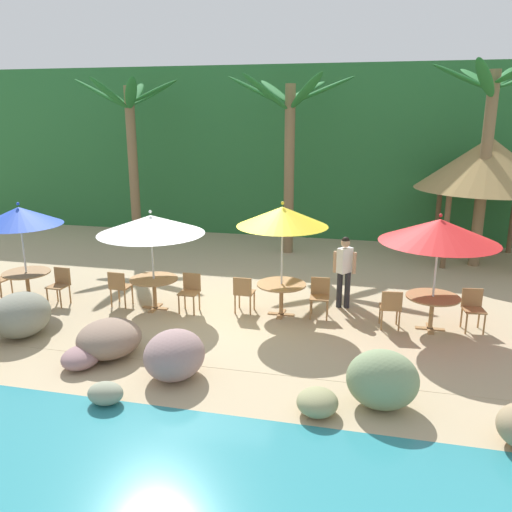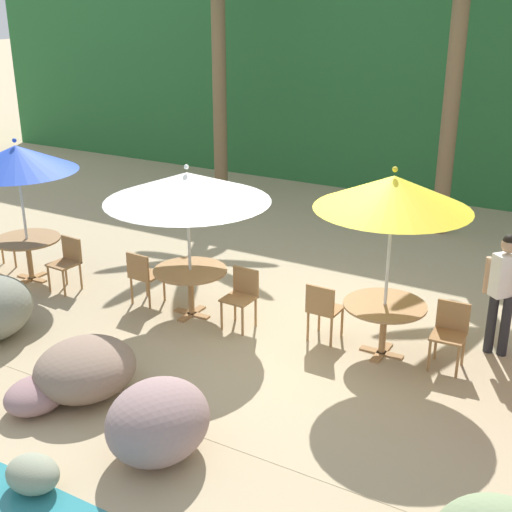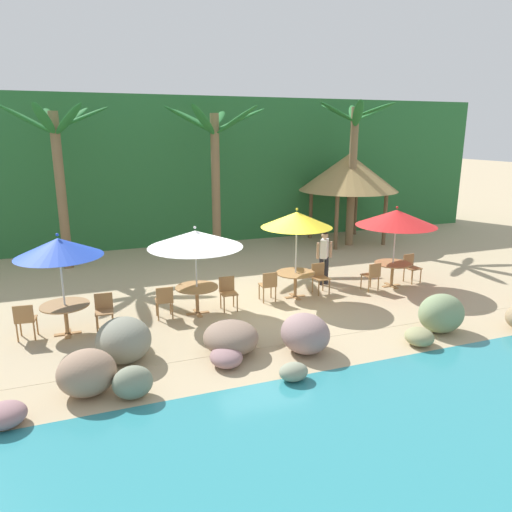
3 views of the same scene
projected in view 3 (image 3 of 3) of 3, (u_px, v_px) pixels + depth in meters
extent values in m
plane|color=tan|center=(256.00, 304.00, 13.08)|extent=(120.00, 120.00, 0.00)
cube|color=tan|center=(256.00, 304.00, 13.08)|extent=(18.00, 5.20, 0.01)
cube|color=#286633|center=(184.00, 170.00, 20.49)|extent=(28.00, 2.40, 6.00)
ellipsoid|color=gray|center=(305.00, 333.00, 10.19)|extent=(1.03, 1.17, 0.83)
ellipsoid|color=#939264|center=(419.00, 337.00, 10.55)|extent=(0.63, 0.66, 0.39)
ellipsoid|color=gray|center=(133.00, 382.00, 8.43)|extent=(0.72, 0.58, 0.60)
ellipsoid|color=#987962|center=(87.00, 373.00, 8.53)|extent=(1.05, 1.02, 0.82)
ellipsoid|color=gray|center=(441.00, 313.00, 11.18)|extent=(1.11, 0.92, 0.93)
ellipsoid|color=gray|center=(124.00, 340.00, 9.79)|extent=(1.12, 1.28, 0.90)
ellipsoid|color=gray|center=(5.00, 415.00, 7.64)|extent=(0.68, 0.67, 0.38)
ellipsoid|color=gray|center=(226.00, 357.00, 9.62)|extent=(0.66, 0.77, 0.37)
ellipsoid|color=gray|center=(294.00, 372.00, 9.05)|extent=(0.57, 0.46, 0.35)
ellipsoid|color=#886F5E|center=(231.00, 337.00, 10.18)|extent=(1.18, 1.26, 0.67)
cylinder|color=silver|center=(63.00, 290.00, 10.87)|extent=(0.04, 0.04, 2.20)
cone|color=blue|center=(59.00, 247.00, 10.62)|extent=(1.93, 1.93, 0.42)
sphere|color=blue|center=(57.00, 235.00, 10.55)|extent=(0.07, 0.07, 0.07)
cube|color=#A37547|center=(68.00, 334.00, 11.15)|extent=(0.60, 0.12, 0.03)
cube|color=#A37547|center=(68.00, 334.00, 11.15)|extent=(0.12, 0.60, 0.03)
cylinder|color=#A37547|center=(66.00, 320.00, 11.06)|extent=(0.09, 0.09, 0.71)
cylinder|color=#A37547|center=(65.00, 305.00, 10.97)|extent=(1.10, 1.10, 0.03)
cylinder|color=#9E7042|center=(113.00, 323.00, 11.21)|extent=(0.04, 0.04, 0.45)
cylinder|color=#9E7042|center=(97.00, 325.00, 11.11)|extent=(0.04, 0.04, 0.45)
cylinder|color=#9E7042|center=(113.00, 318.00, 11.54)|extent=(0.04, 0.04, 0.45)
cylinder|color=#9E7042|center=(97.00, 319.00, 11.45)|extent=(0.04, 0.04, 0.45)
cube|color=#9E7042|center=(104.00, 312.00, 11.27)|extent=(0.45, 0.45, 0.03)
cube|color=#9E7042|center=(104.00, 301.00, 11.40)|extent=(0.42, 0.06, 0.42)
cylinder|color=#9E7042|center=(21.00, 327.00, 11.00)|extent=(0.04, 0.04, 0.45)
cylinder|color=#9E7042|center=(37.00, 325.00, 11.09)|extent=(0.04, 0.04, 0.45)
cylinder|color=#9E7042|center=(17.00, 333.00, 10.67)|extent=(0.04, 0.04, 0.45)
cylinder|color=#9E7042|center=(34.00, 331.00, 10.76)|extent=(0.04, 0.04, 0.45)
cube|color=#9E7042|center=(26.00, 319.00, 10.82)|extent=(0.46, 0.46, 0.03)
cube|color=#9E7042|center=(23.00, 314.00, 10.59)|extent=(0.42, 0.08, 0.42)
cylinder|color=silver|center=(196.00, 275.00, 12.15)|extent=(0.04, 0.04, 2.10)
cone|color=white|center=(195.00, 239.00, 11.91)|extent=(2.40, 2.40, 0.42)
sphere|color=white|center=(195.00, 227.00, 11.84)|extent=(0.07, 0.07, 0.07)
cube|color=#A37547|center=(198.00, 313.00, 12.41)|extent=(0.60, 0.12, 0.03)
cube|color=#A37547|center=(198.00, 313.00, 12.41)|extent=(0.12, 0.60, 0.03)
cylinder|color=#A37547|center=(197.00, 300.00, 12.32)|extent=(0.09, 0.09, 0.71)
cylinder|color=#A37547|center=(197.00, 287.00, 12.23)|extent=(1.10, 1.10, 0.03)
cylinder|color=#9E7042|center=(237.00, 303.00, 12.52)|extent=(0.04, 0.04, 0.45)
cylinder|color=#9E7042|center=(224.00, 305.00, 12.41)|extent=(0.04, 0.04, 0.45)
cylinder|color=#9E7042|center=(234.00, 299.00, 12.84)|extent=(0.04, 0.04, 0.45)
cylinder|color=#9E7042|center=(221.00, 300.00, 12.73)|extent=(0.04, 0.04, 0.45)
cube|color=#9E7042|center=(229.00, 293.00, 12.56)|extent=(0.43, 0.43, 0.03)
cube|color=#9E7042|center=(227.00, 284.00, 12.70)|extent=(0.42, 0.05, 0.42)
cylinder|color=#9E7042|center=(157.00, 308.00, 12.21)|extent=(0.04, 0.04, 0.45)
cylinder|color=#9E7042|center=(170.00, 306.00, 12.32)|extent=(0.04, 0.04, 0.45)
cylinder|color=#9E7042|center=(158.00, 312.00, 11.89)|extent=(0.04, 0.04, 0.45)
cylinder|color=#9E7042|center=(173.00, 311.00, 11.99)|extent=(0.04, 0.04, 0.45)
cube|color=#9E7042|center=(164.00, 300.00, 12.04)|extent=(0.44, 0.44, 0.03)
cube|color=#9E7042|center=(165.00, 296.00, 11.81)|extent=(0.42, 0.05, 0.42)
cylinder|color=silver|center=(296.00, 257.00, 13.36)|extent=(0.04, 0.04, 2.36)
cone|color=yellow|center=(297.00, 220.00, 13.08)|extent=(1.98, 1.98, 0.42)
sphere|color=yellow|center=(297.00, 209.00, 13.01)|extent=(0.07, 0.07, 0.07)
cube|color=#A37547|center=(295.00, 297.00, 13.65)|extent=(0.60, 0.12, 0.03)
cube|color=#A37547|center=(295.00, 297.00, 13.65)|extent=(0.12, 0.60, 0.03)
cylinder|color=#A37547|center=(295.00, 285.00, 13.56)|extent=(0.09, 0.09, 0.71)
cylinder|color=#A37547|center=(296.00, 273.00, 13.47)|extent=(1.10, 1.10, 0.03)
cylinder|color=#9E7042|center=(329.00, 287.00, 13.83)|extent=(0.04, 0.04, 0.45)
cylinder|color=#9E7042|center=(319.00, 289.00, 13.69)|extent=(0.04, 0.04, 0.45)
cylinder|color=#9E7042|center=(323.00, 284.00, 14.15)|extent=(0.04, 0.04, 0.45)
cylinder|color=#9E7042|center=(313.00, 285.00, 14.01)|extent=(0.04, 0.04, 0.45)
cube|color=#9E7042|center=(321.00, 278.00, 13.86)|extent=(0.44, 0.44, 0.03)
cube|color=#9E7042|center=(318.00, 270.00, 13.99)|extent=(0.42, 0.06, 0.42)
cylinder|color=#9E7042|center=(259.00, 292.00, 13.43)|extent=(0.04, 0.04, 0.45)
cylinder|color=#9E7042|center=(271.00, 290.00, 13.55)|extent=(0.04, 0.04, 0.45)
cylinder|color=#9E7042|center=(264.00, 296.00, 13.11)|extent=(0.04, 0.04, 0.45)
cylinder|color=#9E7042|center=(276.00, 294.00, 13.22)|extent=(0.04, 0.04, 0.45)
cube|color=#9E7042|center=(267.00, 285.00, 13.27)|extent=(0.43, 0.43, 0.03)
cube|color=#9E7042|center=(270.00, 280.00, 13.03)|extent=(0.42, 0.04, 0.42)
cylinder|color=silver|center=(394.00, 251.00, 14.35)|extent=(0.04, 0.04, 2.23)
cone|color=red|center=(396.00, 218.00, 14.10)|extent=(2.38, 2.38, 0.47)
sphere|color=red|center=(397.00, 207.00, 14.02)|extent=(0.07, 0.07, 0.07)
cube|color=#A37547|center=(391.00, 286.00, 14.63)|extent=(0.60, 0.12, 0.03)
cube|color=#A37547|center=(391.00, 286.00, 14.63)|extent=(0.12, 0.60, 0.03)
cylinder|color=#A37547|center=(392.00, 275.00, 14.54)|extent=(0.09, 0.09, 0.71)
cylinder|color=#A37547|center=(393.00, 263.00, 14.45)|extent=(1.10, 1.10, 0.03)
cylinder|color=#9E7042|center=(421.00, 276.00, 14.89)|extent=(0.04, 0.04, 0.45)
cylinder|color=#9E7042|center=(412.00, 278.00, 14.73)|extent=(0.04, 0.04, 0.45)
cylinder|color=#9E7042|center=(412.00, 273.00, 15.19)|extent=(0.04, 0.04, 0.45)
cylinder|color=#9E7042|center=(404.00, 275.00, 15.03)|extent=(0.04, 0.04, 0.45)
cube|color=#9E7042|center=(413.00, 268.00, 14.90)|extent=(0.47, 0.47, 0.03)
cube|color=#9E7042|center=(409.00, 261.00, 15.02)|extent=(0.42, 0.09, 0.42)
cylinder|color=#9E7042|center=(361.00, 282.00, 14.29)|extent=(0.04, 0.04, 0.45)
cylinder|color=#9E7042|center=(371.00, 280.00, 14.45)|extent=(0.04, 0.04, 0.45)
cylinder|color=#9E7042|center=(369.00, 285.00, 13.98)|extent=(0.04, 0.04, 0.45)
cylinder|color=#9E7042|center=(378.00, 284.00, 14.14)|extent=(0.04, 0.04, 0.45)
cube|color=#9E7042|center=(370.00, 275.00, 14.15)|extent=(0.46, 0.46, 0.03)
cube|color=#9E7042|center=(375.00, 271.00, 13.93)|extent=(0.42, 0.08, 0.42)
cylinder|color=brown|center=(61.00, 192.00, 15.98)|extent=(0.32, 0.32, 5.25)
ellipsoid|color=#236B2D|center=(83.00, 117.00, 15.64)|extent=(1.71, 0.42, 0.79)
ellipsoid|color=#236B2D|center=(72.00, 119.00, 16.19)|extent=(1.34, 1.51, 0.90)
ellipsoid|color=#236B2D|center=(50.00, 119.00, 16.13)|extent=(0.63, 1.70, 0.90)
ellipsoid|color=#236B2D|center=(26.00, 118.00, 15.38)|extent=(1.67, 0.92, 0.92)
ellipsoid|color=#236B2D|center=(24.00, 119.00, 14.81)|extent=(1.65, 0.91, 0.98)
ellipsoid|color=#236B2D|center=(44.00, 119.00, 14.52)|extent=(0.78, 1.65, 1.00)
ellipsoid|color=#236B2D|center=(68.00, 119.00, 14.84)|extent=(1.13, 1.56, 1.02)
cylinder|color=brown|center=(216.00, 187.00, 17.68)|extent=(0.32, 0.32, 5.25)
ellipsoid|color=#236B2D|center=(241.00, 119.00, 17.38)|extent=(1.89, 0.41, 0.85)
ellipsoid|color=#236B2D|center=(219.00, 118.00, 18.01)|extent=(1.16, 1.90, 0.69)
ellipsoid|color=#236B2D|center=(192.00, 119.00, 17.56)|extent=(1.47, 1.69, 0.85)
ellipsoid|color=#236B2D|center=(189.00, 119.00, 16.60)|extent=(1.87, 0.66, 0.98)
ellipsoid|color=#236B2D|center=(203.00, 120.00, 16.17)|extent=(1.37, 1.64, 1.08)
ellipsoid|color=#236B2D|center=(237.00, 120.00, 16.55)|extent=(1.36, 1.67, 1.03)
cylinder|color=brown|center=(352.00, 178.00, 19.32)|extent=(0.32, 0.32, 5.55)
ellipsoid|color=#236B2D|center=(374.00, 112.00, 19.00)|extent=(1.69, 0.44, 0.75)
ellipsoid|color=#236B2D|center=(353.00, 113.00, 19.51)|extent=(1.05, 1.65, 0.80)
ellipsoid|color=#236B2D|center=(337.00, 112.00, 19.28)|extent=(1.01, 1.69, 0.71)
ellipsoid|color=#236B2D|center=(337.00, 112.00, 18.28)|extent=(1.69, 0.56, 0.80)
ellipsoid|color=#236B2D|center=(358.00, 113.00, 17.85)|extent=(0.99, 1.56, 1.02)
ellipsoid|color=#236B2D|center=(375.00, 110.00, 18.06)|extent=(1.05, 1.71, 0.59)
cylinder|color=brown|center=(311.00, 214.00, 21.03)|extent=(0.16, 0.16, 2.20)
cylinder|color=brown|center=(355.00, 211.00, 21.79)|extent=(0.16, 0.16, 2.20)
cylinder|color=brown|center=(336.00, 222.00, 18.96)|extent=(0.16, 0.16, 2.20)
cylinder|color=brown|center=(385.00, 219.00, 19.72)|extent=(0.16, 0.16, 2.20)
cone|color=#9E7F4C|center=(349.00, 172.00, 19.90)|extent=(4.15, 4.15, 1.53)
cylinder|color=#232328|center=(321.00, 271.00, 14.67)|extent=(0.13, 0.13, 0.86)
cylinder|color=#232328|center=(326.00, 271.00, 14.73)|extent=(0.13, 0.13, 0.86)
cube|color=white|center=(324.00, 248.00, 14.52)|extent=(0.37, 0.39, 0.58)
cylinder|color=tan|center=(318.00, 251.00, 14.45)|extent=(0.08, 0.08, 0.50)
cylinder|color=tan|center=(331.00, 249.00, 14.60)|extent=(0.08, 0.08, 0.50)
sphere|color=tan|center=(325.00, 235.00, 14.41)|extent=(0.21, 0.21, 0.21)
sphere|color=black|center=(325.00, 234.00, 14.40)|extent=(0.18, 0.18, 0.18)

